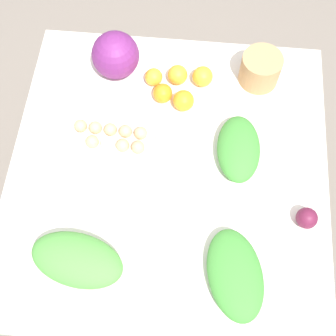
# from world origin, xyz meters

# --- Properties ---
(ground_plane) EXTENTS (8.00, 8.00, 0.00)m
(ground_plane) POSITION_xyz_m (0.00, 0.00, 0.00)
(ground_plane) COLOR #70665B
(dining_table) EXTENTS (1.12, 1.06, 0.75)m
(dining_table) POSITION_xyz_m (0.00, 0.00, 0.65)
(dining_table) COLOR silver
(dining_table) RESTS_ON ground_plane
(cabbage_purple) EXTENTS (0.17, 0.17, 0.17)m
(cabbage_purple) POSITION_xyz_m (0.39, 0.22, 0.84)
(cabbage_purple) COLOR #6B2366
(cabbage_purple) RESTS_ON dining_table
(egg_carton) EXTENTS (0.13, 0.30, 0.09)m
(egg_carton) POSITION_xyz_m (0.07, 0.20, 0.80)
(egg_carton) COLOR beige
(egg_carton) RESTS_ON dining_table
(paper_bag) EXTENTS (0.14, 0.14, 0.12)m
(paper_bag) POSITION_xyz_m (0.40, -0.29, 0.81)
(paper_bag) COLOR #A87F51
(paper_bag) RESTS_ON dining_table
(greens_bunch_scallion) EXTENTS (0.31, 0.22, 0.07)m
(greens_bunch_scallion) POSITION_xyz_m (-0.33, -0.23, 0.79)
(greens_bunch_scallion) COLOR #3D8433
(greens_bunch_scallion) RESTS_ON dining_table
(greens_bunch_chard) EXTENTS (0.21, 0.31, 0.09)m
(greens_bunch_chard) POSITION_xyz_m (-0.34, 0.24, 0.80)
(greens_bunch_chard) COLOR #4C933D
(greens_bunch_chard) RESTS_ON dining_table
(greens_bunch_dandelion) EXTENTS (0.25, 0.15, 0.08)m
(greens_bunch_dandelion) POSITION_xyz_m (0.08, -0.23, 0.79)
(greens_bunch_dandelion) COLOR #3D8433
(greens_bunch_dandelion) RESTS_ON dining_table
(beet_root) EXTENTS (0.07, 0.07, 0.07)m
(beet_root) POSITION_xyz_m (-0.14, -0.45, 0.79)
(beet_root) COLOR #5B1933
(beet_root) RESTS_ON dining_table
(orange_0) EXTENTS (0.07, 0.07, 0.07)m
(orange_0) POSITION_xyz_m (0.26, -0.03, 0.79)
(orange_0) COLOR orange
(orange_0) RESTS_ON dining_table
(orange_1) EXTENTS (0.07, 0.07, 0.07)m
(orange_1) POSITION_xyz_m (0.37, 0.00, 0.79)
(orange_1) COLOR orange
(orange_1) RESTS_ON dining_table
(orange_2) EXTENTS (0.07, 0.07, 0.07)m
(orange_2) POSITION_xyz_m (0.37, -0.09, 0.79)
(orange_2) COLOR orange
(orange_2) RESTS_ON dining_table
(orange_3) EXTENTS (0.07, 0.07, 0.07)m
(orange_3) POSITION_xyz_m (0.28, 0.05, 0.79)
(orange_3) COLOR orange
(orange_3) RESTS_ON dining_table
(orange_4) EXTENTS (0.06, 0.06, 0.06)m
(orange_4) POSITION_xyz_m (0.35, 0.09, 0.79)
(orange_4) COLOR orange
(orange_4) RESTS_ON dining_table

